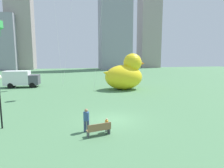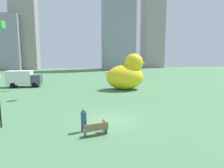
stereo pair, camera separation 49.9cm
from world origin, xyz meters
name	(u,v)px [view 1 (the left image)]	position (x,y,z in m)	size (l,w,h in m)	color
ground_plane	(112,120)	(0.00, 0.00, 0.00)	(140.00, 140.00, 0.00)	#4F7F54
park_bench	(99,129)	(-1.60, -3.17, 0.48)	(1.76, 0.82, 0.90)	olive
person_adult	(86,119)	(-2.39, -2.27, 0.95)	(0.42, 0.42, 1.72)	#38476B
person_child	(107,124)	(-0.96, -2.58, 0.56)	(0.25, 0.25, 1.02)	silver
giant_inflatable_duck	(125,74)	(5.25, 14.66, 2.48)	(7.02, 4.50, 5.82)	yellow
box_truck	(21,79)	(-11.80, 20.40, 1.44)	(5.77, 2.61, 2.85)	white
city_skyline	(60,22)	(-7.02, 66.43, 18.36)	(81.97, 17.61, 40.30)	#9E938C
kite_green	(0,25)	(-13.10, 15.89, 9.78)	(2.81, 3.20, 10.48)	silver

